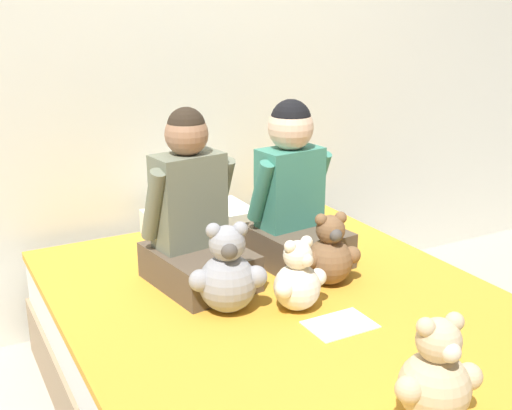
# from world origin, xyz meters

# --- Properties ---
(wall_behind_bed) EXTENTS (8.00, 0.06, 2.50)m
(wall_behind_bed) POSITION_xyz_m (0.00, 1.11, 1.25)
(wall_behind_bed) COLOR silver
(wall_behind_bed) RESTS_ON ground_plane
(bed) EXTENTS (1.45, 1.99, 0.45)m
(bed) POSITION_xyz_m (0.00, 0.00, 0.23)
(bed) COLOR #997F60
(bed) RESTS_ON ground_plane
(child_on_left) EXTENTS (0.36, 0.42, 0.63)m
(child_on_left) POSITION_xyz_m (-0.21, 0.40, 0.69)
(child_on_left) COLOR brown
(child_on_left) RESTS_ON bed
(child_on_right) EXTENTS (0.35, 0.38, 0.63)m
(child_on_right) POSITION_xyz_m (0.21, 0.40, 0.71)
(child_on_right) COLOR brown
(child_on_right) RESTS_ON bed
(teddy_bear_held_by_left_child) EXTENTS (0.25, 0.19, 0.31)m
(teddy_bear_held_by_left_child) POSITION_xyz_m (-0.21, 0.13, 0.58)
(teddy_bear_held_by_left_child) COLOR #939399
(teddy_bear_held_by_left_child) RESTS_ON bed
(teddy_bear_held_by_right_child) EXTENTS (0.22, 0.17, 0.27)m
(teddy_bear_held_by_right_child) POSITION_xyz_m (0.21, 0.15, 0.57)
(teddy_bear_held_by_right_child) COLOR brown
(teddy_bear_held_by_right_child) RESTS_ON bed
(teddy_bear_between_children) EXTENTS (0.21, 0.16, 0.25)m
(teddy_bear_between_children) POSITION_xyz_m (0.00, 0.03, 0.56)
(teddy_bear_between_children) COLOR silver
(teddy_bear_between_children) RESTS_ON bed
(teddy_bear_at_foot_of_bed) EXTENTS (0.23, 0.18, 0.28)m
(teddy_bear_at_foot_of_bed) POSITION_xyz_m (-0.02, -0.63, 0.57)
(teddy_bear_at_foot_of_bed) COLOR #D1B78E
(teddy_bear_at_foot_of_bed) RESTS_ON bed
(pillow_at_headboard) EXTENTS (0.45, 0.28, 0.11)m
(pillow_at_headboard) POSITION_xyz_m (0.00, 0.83, 0.51)
(pillow_at_headboard) COLOR white
(pillow_at_headboard) RESTS_ON bed
(sign_card) EXTENTS (0.21, 0.15, 0.00)m
(sign_card) POSITION_xyz_m (0.06, -0.13, 0.46)
(sign_card) COLOR white
(sign_card) RESTS_ON bed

